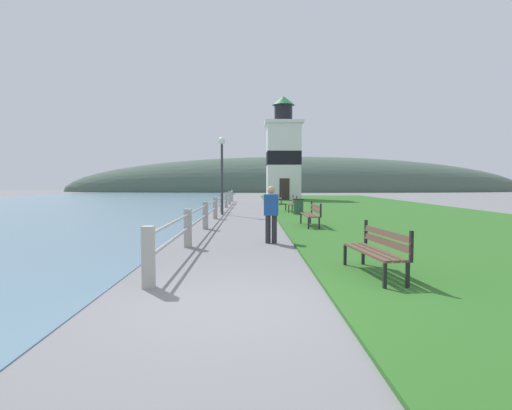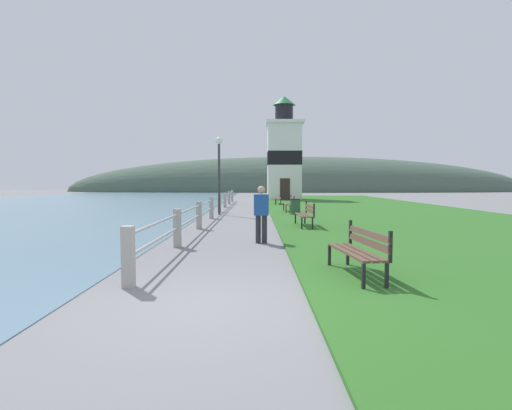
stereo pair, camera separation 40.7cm
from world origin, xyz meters
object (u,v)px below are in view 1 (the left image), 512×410
at_px(park_bench_far, 292,203).
at_px(park_bench_near, 378,248).
at_px(lighthouse, 283,156).
at_px(trash_bin, 298,207).
at_px(park_bench_midway, 312,213).
at_px(lamp_post, 222,161).
at_px(person_strolling, 271,212).
at_px(park_bench_by_lighthouse, 280,197).

bearing_deg(park_bench_far, park_bench_near, 89.41).
xyz_separation_m(lighthouse, trash_bin, (-0.65, -17.61, -3.72)).
bearing_deg(park_bench_midway, lamp_post, -59.10).
distance_m(lighthouse, lamp_post, 17.73).
height_order(lighthouse, lamp_post, lighthouse).
xyz_separation_m(park_bench_near, lighthouse, (0.81, 30.66, 3.60)).
bearing_deg(lamp_post, park_bench_near, -74.75).
height_order(lighthouse, trash_bin, lighthouse).
relative_size(park_bench_near, person_strolling, 1.16).
distance_m(park_bench_midway, lighthouse, 23.28).
height_order(park_bench_midway, person_strolling, person_strolling).
relative_size(park_bench_by_lighthouse, person_strolling, 1.21).
bearing_deg(park_bench_by_lighthouse, person_strolling, 89.00).
xyz_separation_m(park_bench_near, park_bench_by_lighthouse, (-0.09, 22.32, 0.00)).
distance_m(park_bench_far, lamp_post, 4.53).
bearing_deg(park_bench_midway, park_bench_near, 88.48).
bearing_deg(park_bench_near, trash_bin, -97.39).
bearing_deg(trash_bin, lighthouse, 87.89).
bearing_deg(lamp_post, lighthouse, 75.22).
relative_size(park_bench_near, lamp_post, 0.46).
bearing_deg(person_strolling, trash_bin, -3.21).
bearing_deg(park_bench_by_lighthouse, park_bench_midway, 94.34).
height_order(park_bench_by_lighthouse, trash_bin, park_bench_by_lighthouse).
xyz_separation_m(park_bench_midway, trash_bin, (0.14, 5.37, -0.12)).
bearing_deg(trash_bin, person_strolling, -101.40).
bearing_deg(lighthouse, park_bench_near, -91.51).
xyz_separation_m(park_bench_far, trash_bin, (0.12, -1.84, -0.11)).
height_order(park_bench_far, trash_bin, park_bench_far).
height_order(park_bench_far, lighthouse, lighthouse).
bearing_deg(park_bench_far, park_bench_midway, 89.41).
relative_size(park_bench_midway, lighthouse, 0.19).
bearing_deg(lighthouse, park_bench_far, -92.79).
xyz_separation_m(park_bench_near, trash_bin, (0.16, 13.05, -0.11)).
distance_m(park_bench_far, person_strolling, 11.03).
height_order(park_bench_by_lighthouse, person_strolling, person_strolling).
bearing_deg(person_strolling, park_bench_by_lighthouse, 3.27).
relative_size(park_bench_far, trash_bin, 2.12).
bearing_deg(trash_bin, park_bench_by_lighthouse, 91.53).
bearing_deg(park_bench_by_lighthouse, trash_bin, 95.45).
relative_size(lighthouse, trash_bin, 11.49).
relative_size(person_strolling, trash_bin, 1.87).
distance_m(park_bench_by_lighthouse, person_strolling, 18.39).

